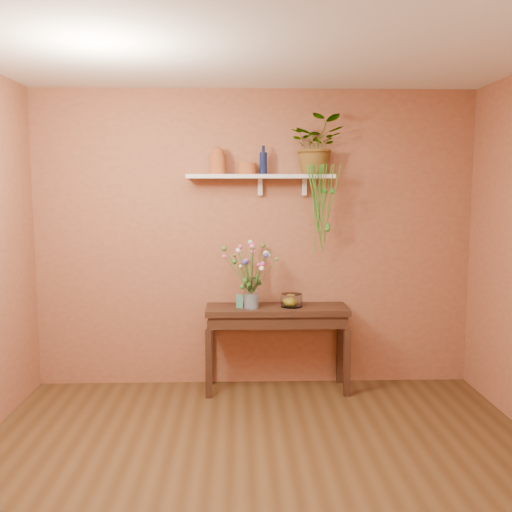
{
  "coord_description": "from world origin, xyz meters",
  "views": [
    {
      "loc": [
        -0.15,
        -3.19,
        1.82
      ],
      "look_at": [
        0.0,
        1.55,
        1.25
      ],
      "focal_mm": 39.89,
      "sensor_mm": 36.0,
      "label": 1
    }
  ],
  "objects": [
    {
      "name": "room",
      "position": [
        0.0,
        0.0,
        1.35
      ],
      "size": [
        4.04,
        4.04,
        2.7
      ],
      "color": "#4F351C",
      "rests_on": "ground"
    },
    {
      "name": "glass_vase",
      "position": [
        -0.04,
        1.72,
        0.88
      ],
      "size": [
        0.13,
        0.13,
        0.27
      ],
      "color": "white",
      "rests_on": "sideboard"
    },
    {
      "name": "glass_bowl",
      "position": [
        0.32,
        1.78,
        0.82
      ],
      "size": [
        0.19,
        0.19,
        0.11
      ],
      "color": "white",
      "rests_on": "sideboard"
    },
    {
      "name": "blue_bottle",
      "position": [
        0.07,
        1.87,
        2.04
      ],
      "size": [
        0.07,
        0.07,
        0.25
      ],
      "color": "#0F173C",
      "rests_on": "wall_shelf"
    },
    {
      "name": "terracotta_jug",
      "position": [
        -0.33,
        1.86,
        2.05
      ],
      "size": [
        0.17,
        0.17,
        0.24
      ],
      "color": "#A94C1F",
      "rests_on": "wall_shelf"
    },
    {
      "name": "spider_plant",
      "position": [
        0.55,
        1.9,
        2.19
      ],
      "size": [
        0.5,
        0.44,
        0.51
      ],
      "primitive_type": "imported",
      "rotation": [
        0.0,
        0.0,
        -0.09
      ],
      "color": "#318125",
      "rests_on": "wall_shelf"
    },
    {
      "name": "bouquet",
      "position": [
        -0.04,
        1.71,
        1.18
      ],
      "size": [
        0.5,
        0.43,
        0.46
      ],
      "color": "#386B28",
      "rests_on": "glass_vase"
    },
    {
      "name": "carton",
      "position": [
        -0.14,
        1.75,
        0.82
      ],
      "size": [
        0.06,
        0.05,
        0.11
      ],
      "primitive_type": "cube",
      "rotation": [
        0.0,
        0.0,
        0.12
      ],
      "color": "teal",
      "rests_on": "sideboard"
    },
    {
      "name": "sideboard",
      "position": [
        0.19,
        1.78,
        0.66
      ],
      "size": [
        1.26,
        0.41,
        0.77
      ],
      "color": "#3C1F15",
      "rests_on": "ground"
    },
    {
      "name": "plant_fronds",
      "position": [
        0.59,
        1.75,
        1.68
      ],
      "size": [
        0.29,
        0.41,
        0.78
      ],
      "color": "#318125",
      "rests_on": "wall_shelf"
    },
    {
      "name": "terracotta_pot",
      "position": [
        -0.07,
        1.88,
        1.99
      ],
      "size": [
        0.17,
        0.17,
        0.1
      ],
      "primitive_type": "cylinder",
      "rotation": [
        0.0,
        0.0,
        0.02
      ],
      "color": "#A94C1F",
      "rests_on": "wall_shelf"
    },
    {
      "name": "wall_shelf",
      "position": [
        0.06,
        1.87,
        1.92
      ],
      "size": [
        1.3,
        0.24,
        0.19
      ],
      "color": "white",
      "rests_on": "room"
    },
    {
      "name": "lemon",
      "position": [
        0.32,
        1.79,
        0.81
      ],
      "size": [
        0.08,
        0.08,
        0.08
      ],
      "primitive_type": "sphere",
      "color": "yellow",
      "rests_on": "glass_bowl"
    }
  ]
}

